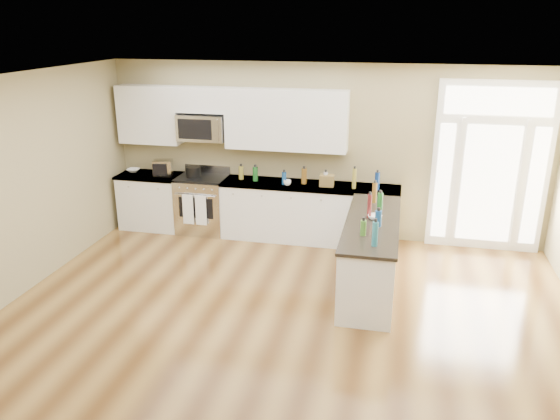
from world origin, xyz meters
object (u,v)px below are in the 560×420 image
at_px(peninsula_cabinet, 370,256).
at_px(stockpot, 193,171).
at_px(toaster_oven, 163,168).
at_px(kitchen_range, 203,204).

distance_m(peninsula_cabinet, stockpot, 3.41).
bearing_deg(toaster_oven, kitchen_range, -12.48).
bearing_deg(stockpot, toaster_oven, 178.96).
bearing_deg(kitchen_range, peninsula_cabinet, -26.62).
xyz_separation_m(kitchen_range, toaster_oven, (-0.68, -0.00, 0.59)).
relative_size(peninsula_cabinet, stockpot, 9.61).
distance_m(peninsula_cabinet, kitchen_range, 3.23).
height_order(peninsula_cabinet, toaster_oven, toaster_oven).
relative_size(kitchen_range, stockpot, 4.47).
bearing_deg(kitchen_range, toaster_oven, -179.74).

